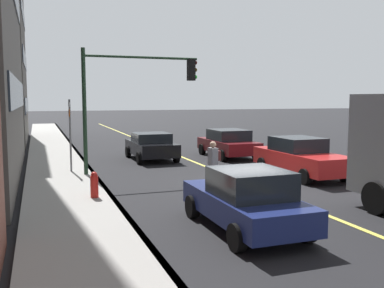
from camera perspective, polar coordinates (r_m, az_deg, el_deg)
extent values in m
plane|color=black|center=(16.26, 7.14, -5.13)|extent=(200.00, 200.00, 0.00)
cube|color=gray|center=(14.55, -16.24, -6.35)|extent=(80.00, 2.67, 0.15)
cube|color=slate|center=(14.67, -11.32, -6.12)|extent=(80.00, 0.16, 0.15)
cube|color=#D8CC4C|center=(16.26, 7.14, -5.11)|extent=(80.00, 0.16, 0.01)
cube|color=#262D38|center=(18.65, -22.08, 6.22)|extent=(12.27, 0.06, 1.10)
cube|color=#262D38|center=(33.96, -21.09, 4.81)|extent=(10.06, 0.06, 1.10)
cube|color=#262D38|center=(34.08, -21.31, 10.36)|extent=(10.06, 0.06, 1.10)
cube|color=#262D38|center=(34.50, -21.53, 15.83)|extent=(10.06, 0.06, 1.10)
cube|color=red|center=(17.97, 14.27, -2.11)|extent=(4.77, 1.82, 0.70)
cube|color=black|center=(18.13, 13.81, -0.02)|extent=(1.97, 1.67, 0.56)
cylinder|color=black|center=(17.31, 19.61, -3.75)|extent=(0.60, 0.22, 0.60)
cylinder|color=black|center=(16.25, 14.76, -4.22)|extent=(0.60, 0.22, 0.60)
cylinder|color=black|center=(19.80, 13.82, -2.37)|extent=(0.60, 0.22, 0.60)
cylinder|color=black|center=(18.88, 9.33, -2.68)|extent=(0.60, 0.22, 0.60)
cube|color=black|center=(22.18, -5.43, -0.51)|extent=(4.07, 1.90, 0.63)
cube|color=black|center=(22.09, -5.42, 0.88)|extent=(1.83, 1.75, 0.46)
cylinder|color=black|center=(23.31, -8.47, -1.01)|extent=(0.60, 0.22, 0.60)
cylinder|color=black|center=(23.74, -4.06, -0.83)|extent=(0.60, 0.22, 0.60)
cylinder|color=black|center=(20.71, -6.99, -1.87)|extent=(0.60, 0.22, 0.60)
cylinder|color=black|center=(21.19, -2.08, -1.65)|extent=(0.60, 0.22, 0.60)
cube|color=#591116|center=(23.15, 4.79, -0.23)|extent=(4.31, 1.91, 0.63)
cube|color=black|center=(23.03, 4.87, 1.23)|extent=(2.11, 1.75, 0.56)
cylinder|color=black|center=(22.33, 8.49, -1.32)|extent=(0.60, 0.22, 0.60)
cylinder|color=black|center=(21.51, 4.11, -1.55)|extent=(0.60, 0.22, 0.60)
cylinder|color=black|center=(24.85, 5.37, -0.53)|extent=(0.60, 0.22, 0.60)
cylinder|color=black|center=(24.12, 1.36, -0.71)|extent=(0.60, 0.22, 0.60)
cube|color=navy|center=(10.51, 6.96, -8.06)|extent=(4.08, 1.73, 0.57)
cube|color=black|center=(10.12, 7.77, -5.13)|extent=(1.73, 1.59, 0.63)
cylinder|color=black|center=(11.45, 0.05, -8.31)|extent=(0.60, 0.22, 0.60)
cylinder|color=black|center=(12.11, 7.64, -7.56)|extent=(0.60, 0.22, 0.60)
cylinder|color=black|center=(9.07, 5.99, -12.24)|extent=(0.60, 0.22, 0.60)
cylinder|color=black|center=(9.89, 14.98, -10.85)|extent=(0.60, 0.22, 0.60)
cylinder|color=black|center=(12.78, 23.31, -6.61)|extent=(0.90, 0.28, 0.90)
cylinder|color=brown|center=(14.91, 2.95, -4.49)|extent=(0.15, 0.15, 0.83)
cylinder|color=brown|center=(15.10, 2.60, -4.36)|extent=(0.15, 0.15, 0.83)
cube|color=gray|center=(14.89, 2.79, -1.69)|extent=(0.40, 0.24, 0.62)
sphere|color=tan|center=(14.84, 2.80, -0.08)|extent=(0.22, 0.22, 0.22)
cube|color=#592626|center=(14.96, 3.38, -1.54)|extent=(0.27, 0.17, 0.34)
cylinder|color=#1E3823|center=(17.37, -14.06, 3.92)|extent=(0.16, 0.16, 5.10)
cylinder|color=#1E3823|center=(17.83, -6.59, 11.34)|extent=(0.10, 4.69, 0.10)
cube|color=black|center=(18.39, -0.12, 9.81)|extent=(0.28, 0.30, 0.90)
sphere|color=#360605|center=(18.47, 0.42, 10.73)|extent=(0.18, 0.18, 0.18)
sphere|color=#392905|center=(18.45, 0.42, 9.80)|extent=(0.18, 0.18, 0.18)
sphere|color=green|center=(18.43, 0.42, 8.87)|extent=(0.18, 0.18, 0.18)
cylinder|color=slate|center=(18.27, -15.83, 0.84)|extent=(0.08, 0.08, 3.10)
cube|color=white|center=(18.20, -16.01, 5.08)|extent=(0.60, 0.02, 0.20)
cube|color=#DB5919|center=(18.21, -15.98, 3.98)|extent=(0.44, 0.02, 0.28)
cylinder|color=red|center=(13.43, -12.82, -5.87)|extent=(0.24, 0.24, 0.80)
sphere|color=red|center=(13.35, -12.86, -4.03)|extent=(0.20, 0.20, 0.20)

